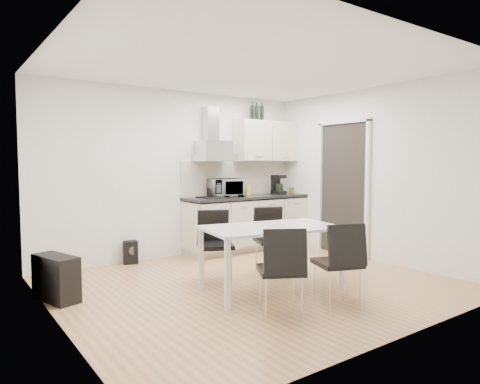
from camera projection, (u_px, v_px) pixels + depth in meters
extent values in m
plane|color=tan|center=(254.00, 284.00, 5.22)|extent=(4.50, 4.50, 0.00)
cube|color=white|center=(177.00, 174.00, 6.75)|extent=(4.50, 0.10, 2.60)
cube|color=white|center=(402.00, 185.00, 3.50)|extent=(4.50, 0.10, 2.60)
cube|color=white|center=(55.00, 183.00, 3.82)|extent=(0.10, 4.00, 2.60)
cube|color=white|center=(373.00, 174.00, 6.43)|extent=(0.10, 4.00, 2.60)
plane|color=white|center=(255.00, 67.00, 5.04)|extent=(4.50, 4.50, 0.00)
cube|color=white|center=(342.00, 189.00, 6.87)|extent=(0.08, 1.04, 2.10)
cube|color=beige|center=(246.00, 246.00, 7.29)|extent=(2.16, 0.52, 0.10)
cube|color=beige|center=(247.00, 222.00, 7.23)|extent=(2.20, 0.60, 0.76)
cube|color=black|center=(247.00, 197.00, 7.19)|extent=(2.22, 0.64, 0.04)
cube|color=beige|center=(237.00, 178.00, 7.41)|extent=(2.20, 0.02, 0.58)
cube|color=beige|center=(266.00, 141.00, 7.53)|extent=(1.20, 0.35, 0.70)
cube|color=silver|center=(214.00, 152.00, 6.87)|extent=(0.60, 0.46, 0.30)
cube|color=silver|center=(210.00, 124.00, 6.92)|extent=(0.22, 0.20, 0.55)
imported|color=silver|center=(226.00, 186.00, 6.92)|extent=(0.58, 0.37, 0.37)
cube|color=yellow|center=(248.00, 190.00, 7.33)|extent=(0.08, 0.04, 0.18)
cylinder|color=brown|center=(290.00, 191.00, 7.69)|extent=(0.04, 0.04, 0.11)
cylinder|color=#4C6626|center=(293.00, 190.00, 7.73)|extent=(0.04, 0.04, 0.11)
cylinder|color=black|center=(252.00, 111.00, 7.32)|extent=(0.07, 0.07, 0.32)
cylinder|color=black|center=(257.00, 111.00, 7.37)|extent=(0.07, 0.07, 0.32)
cylinder|color=black|center=(262.00, 112.00, 7.44)|extent=(0.07, 0.07, 0.32)
cube|color=white|center=(271.00, 228.00, 4.90)|extent=(1.67, 1.14, 0.03)
cube|color=white|center=(228.00, 275.00, 4.27)|extent=(0.06, 0.06, 0.72)
cube|color=white|center=(343.00, 261.00, 4.88)|extent=(0.06, 0.06, 0.72)
cube|color=white|center=(201.00, 259.00, 4.98)|extent=(0.06, 0.06, 0.72)
cube|color=white|center=(305.00, 248.00, 5.58)|extent=(0.06, 0.06, 0.72)
cube|color=black|center=(56.00, 278.00, 4.58)|extent=(0.40, 0.63, 0.49)
cube|color=gold|center=(68.00, 260.00, 4.64)|extent=(0.16, 0.51, 0.08)
cube|color=black|center=(131.00, 252.00, 6.27)|extent=(0.24, 0.22, 0.33)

